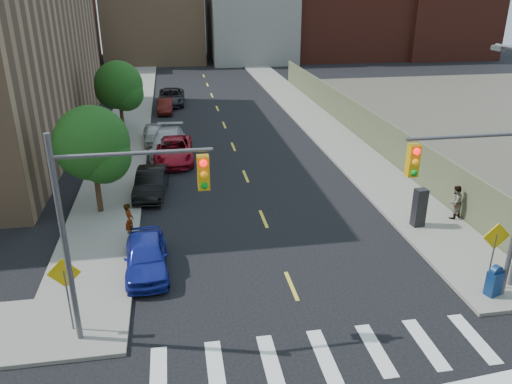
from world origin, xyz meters
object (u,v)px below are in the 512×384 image
object	(u,v)px
pedestrian_west	(130,221)
pedestrian_east	(455,202)
parked_car_maroon	(165,106)
parked_car_black	(151,182)
parked_car_silver	(168,142)
payphone	(419,207)
parked_car_grey	(171,97)
parked_car_red	(174,150)
parked_car_white	(155,134)
mailbox	(494,281)
parked_car_blue	(146,256)

from	to	relation	value
pedestrian_west	pedestrian_east	world-z (taller)	pedestrian_west
parked_car_maroon	pedestrian_west	bearing A→B (deg)	-92.11
parked_car_maroon	parked_car_black	bearing A→B (deg)	-90.73
parked_car_silver	payphone	bearing A→B (deg)	-45.10
parked_car_grey	pedestrian_west	size ratio (longest dim) A/B	3.17
parked_car_silver	payphone	distance (m)	17.76
parked_car_red	pedestrian_east	xyz separation A→B (m)	(13.31, -11.29, 0.24)
parked_car_black	parked_car_white	bearing A→B (deg)	95.67
parked_car_red	payphone	distance (m)	16.26
payphone	pedestrian_east	distance (m)	2.15
parked_car_red	parked_car_maroon	world-z (taller)	parked_car_red
parked_car_red	payphone	world-z (taller)	payphone
parked_car_maroon	mailbox	world-z (taller)	mailbox
parked_car_red	mailbox	world-z (taller)	parked_car_red
parked_car_grey	mailbox	distance (m)	36.21
payphone	pedestrian_west	world-z (taller)	payphone
parked_car_white	parked_car_maroon	xyz separation A→B (m)	(0.76, 9.34, -0.07)
parked_car_black	payphone	size ratio (longest dim) A/B	2.36
parked_car_silver	pedestrian_west	world-z (taller)	pedestrian_west
parked_car_grey	pedestrian_west	world-z (taller)	pedestrian_west
parked_car_black	parked_car_silver	xyz separation A→B (m)	(0.95, 7.22, 0.07)
parked_car_red	payphone	size ratio (longest dim) A/B	2.90
parked_car_grey	mailbox	size ratio (longest dim) A/B	4.36
parked_car_blue	parked_car_white	size ratio (longest dim) A/B	1.03
parked_car_white	payphone	xyz separation A→B (m)	(12.51, -15.99, 0.38)
parked_car_silver	parked_car_grey	distance (m)	15.12
parked_car_black	parked_car_silver	bearing A→B (deg)	88.15
parked_car_grey	pedestrian_west	bearing A→B (deg)	-91.67
parked_car_maroon	mailbox	size ratio (longest dim) A/B	3.08
parked_car_maroon	parked_car_blue	bearing A→B (deg)	-90.05
parked_car_grey	pedestrian_east	world-z (taller)	pedestrian_east
parked_car_black	parked_car_silver	world-z (taller)	parked_car_silver
parked_car_red	pedestrian_west	world-z (taller)	pedestrian_west
mailbox	pedestrian_east	bearing A→B (deg)	54.63
mailbox	pedestrian_east	size ratio (longest dim) A/B	0.73
parked_car_blue	parked_car_black	distance (m)	8.04
parked_car_black	payphone	bearing A→B (deg)	-20.88
parked_car_blue	mailbox	xyz separation A→B (m)	(12.60, -4.02, 0.03)
parked_car_white	parked_car_grey	distance (m)	12.67
parked_car_black	parked_car_maroon	world-z (taller)	parked_car_black
parked_car_blue	parked_car_grey	bearing A→B (deg)	84.97
parked_car_maroon	parked_car_grey	size ratio (longest dim) A/B	0.71
parked_car_black	payphone	world-z (taller)	payphone
parked_car_white	parked_car_maroon	bearing A→B (deg)	82.26
parked_car_silver	parked_car_red	bearing A→B (deg)	-74.16
parked_car_black	parked_car_red	distance (m)	5.67
parked_car_maroon	parked_car_grey	bearing A→B (deg)	82.20
mailbox	pedestrian_east	world-z (taller)	pedestrian_east
parked_car_white	parked_car_blue	bearing A→B (deg)	-93.08
parked_car_black	parked_car_red	bearing A→B (deg)	82.42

